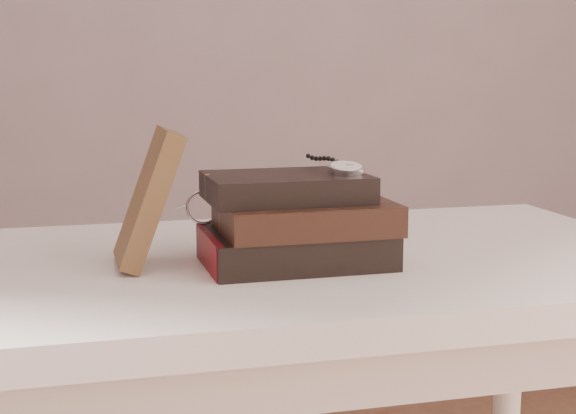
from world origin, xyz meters
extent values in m
cube|color=white|center=(0.00, 0.35, 0.73)|extent=(1.00, 0.60, 0.04)
cube|color=white|center=(0.00, 0.35, 0.67)|extent=(0.88, 0.49, 0.08)
cube|color=black|center=(-0.04, 0.30, 0.77)|extent=(0.23, 0.16, 0.04)
cube|color=beige|center=(-0.03, 0.30, 0.77)|extent=(0.23, 0.15, 0.03)
cube|color=gold|center=(-0.15, 0.33, 0.77)|extent=(0.01, 0.01, 0.04)
cube|color=maroon|center=(-0.15, 0.30, 0.77)|extent=(0.01, 0.15, 0.04)
cube|color=black|center=(-0.02, 0.30, 0.81)|extent=(0.22, 0.15, 0.04)
cube|color=beige|center=(-0.02, 0.30, 0.81)|extent=(0.21, 0.14, 0.03)
cube|color=gold|center=(-0.13, 0.32, 0.81)|extent=(0.01, 0.01, 0.04)
cube|color=black|center=(-0.05, 0.31, 0.85)|extent=(0.20, 0.14, 0.03)
cube|color=beige|center=(-0.04, 0.31, 0.85)|extent=(0.20, 0.13, 0.03)
cube|color=gold|center=(-0.14, 0.33, 0.85)|extent=(0.01, 0.01, 0.03)
cube|color=#48311C|center=(-0.22, 0.34, 0.84)|extent=(0.09, 0.11, 0.18)
cylinder|color=silver|center=(0.03, 0.29, 0.87)|extent=(0.05, 0.05, 0.02)
cylinder|color=white|center=(0.03, 0.29, 0.88)|extent=(0.04, 0.04, 0.01)
torus|color=silver|center=(0.03, 0.29, 0.88)|extent=(0.05, 0.05, 0.01)
cylinder|color=silver|center=(0.03, 0.32, 0.87)|extent=(0.01, 0.01, 0.01)
cube|color=black|center=(0.03, 0.29, 0.88)|extent=(0.00, 0.01, 0.00)
cube|color=black|center=(0.03, 0.29, 0.88)|extent=(0.01, 0.00, 0.00)
sphere|color=black|center=(0.03, 0.33, 0.88)|extent=(0.01, 0.01, 0.01)
sphere|color=black|center=(0.02, 0.34, 0.88)|extent=(0.01, 0.01, 0.01)
sphere|color=black|center=(0.02, 0.35, 0.88)|extent=(0.01, 0.01, 0.01)
sphere|color=black|center=(0.02, 0.36, 0.88)|extent=(0.01, 0.01, 0.01)
sphere|color=black|center=(0.02, 0.37, 0.88)|extent=(0.01, 0.01, 0.01)
sphere|color=black|center=(0.02, 0.39, 0.88)|extent=(0.01, 0.01, 0.01)
sphere|color=black|center=(0.01, 0.40, 0.88)|extent=(0.01, 0.01, 0.01)
sphere|color=black|center=(0.01, 0.41, 0.88)|extent=(0.01, 0.01, 0.01)
torus|color=silver|center=(-0.14, 0.37, 0.82)|extent=(0.05, 0.01, 0.05)
torus|color=silver|center=(-0.09, 0.38, 0.82)|extent=(0.05, 0.01, 0.05)
cylinder|color=silver|center=(-0.12, 0.37, 0.82)|extent=(0.01, 0.00, 0.00)
cylinder|color=silver|center=(-0.17, 0.43, 0.81)|extent=(0.00, 0.10, 0.03)
cylinder|color=silver|center=(-0.07, 0.43, 0.81)|extent=(0.00, 0.10, 0.03)
camera|label=1|loc=(-0.32, -0.73, 1.01)|focal=53.17mm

